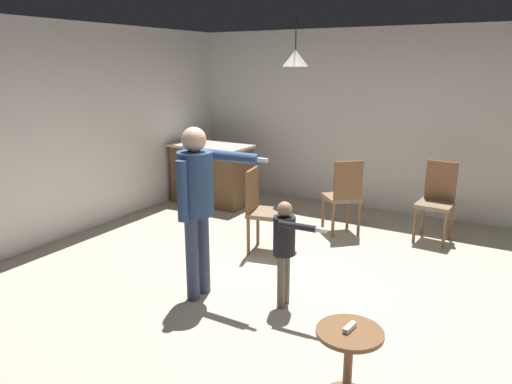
# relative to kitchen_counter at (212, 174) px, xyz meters

# --- Properties ---
(ground) EXTENTS (7.68, 7.68, 0.00)m
(ground) POSITION_rel_kitchen_counter_xyz_m (2.45, -2.15, -0.48)
(ground) COLOR #B2A893
(wall_back) EXTENTS (6.40, 0.10, 2.70)m
(wall_back) POSITION_rel_kitchen_counter_xyz_m (2.45, 1.05, 0.87)
(wall_back) COLOR silver
(wall_back) RESTS_ON ground
(wall_left) EXTENTS (0.10, 6.40, 2.70)m
(wall_left) POSITION_rel_kitchen_counter_xyz_m (-0.75, -2.15, 0.87)
(wall_left) COLOR silver
(wall_left) RESTS_ON ground
(kitchen_counter) EXTENTS (1.26, 0.66, 0.95)m
(kitchen_counter) POSITION_rel_kitchen_counter_xyz_m (0.00, 0.00, 0.00)
(kitchen_counter) COLOR brown
(kitchen_counter) RESTS_ON ground
(side_table_by_couch) EXTENTS (0.44, 0.44, 0.52)m
(side_table_by_couch) POSITION_rel_kitchen_counter_xyz_m (3.52, -3.43, -0.15)
(side_table_by_couch) COLOR brown
(side_table_by_couch) RESTS_ON ground
(person_adult) EXTENTS (0.82, 0.48, 1.64)m
(person_adult) POSITION_rel_kitchen_counter_xyz_m (1.77, -2.71, 0.54)
(person_adult) COLOR #384260
(person_adult) RESTS_ON ground
(person_child) EXTENTS (0.54, 0.29, 1.01)m
(person_child) POSITION_rel_kitchen_counter_xyz_m (2.57, -2.47, 0.15)
(person_child) COLOR #60564C
(person_child) RESTS_ON ground
(dining_chair_by_counter) EXTENTS (0.45, 0.45, 1.00)m
(dining_chair_by_counter) POSITION_rel_kitchen_counter_xyz_m (3.43, 0.06, 0.07)
(dining_chair_by_counter) COLOR brown
(dining_chair_by_counter) RESTS_ON ground
(dining_chair_near_wall) EXTENTS (0.59, 0.59, 1.00)m
(dining_chair_near_wall) POSITION_rel_kitchen_counter_xyz_m (2.34, -0.33, 0.07)
(dining_chair_near_wall) COLOR brown
(dining_chair_near_wall) RESTS_ON ground
(dining_chair_centre_back) EXTENTS (0.50, 0.50, 1.00)m
(dining_chair_centre_back) POSITION_rel_kitchen_counter_xyz_m (1.71, -1.39, 0.07)
(dining_chair_centre_back) COLOR brown
(dining_chair_centre_back) RESTS_ON ground
(spare_remote_on_table) EXTENTS (0.05, 0.13, 0.04)m
(spare_remote_on_table) POSITION_rel_kitchen_counter_xyz_m (3.52, -3.42, 0.06)
(spare_remote_on_table) COLOR white
(spare_remote_on_table) RESTS_ON side_table_by_couch
(ceiling_light_pendant) EXTENTS (0.32, 0.32, 0.55)m
(ceiling_light_pendant) POSITION_rel_kitchen_counter_xyz_m (1.73, -0.60, 1.77)
(ceiling_light_pendant) COLOR silver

